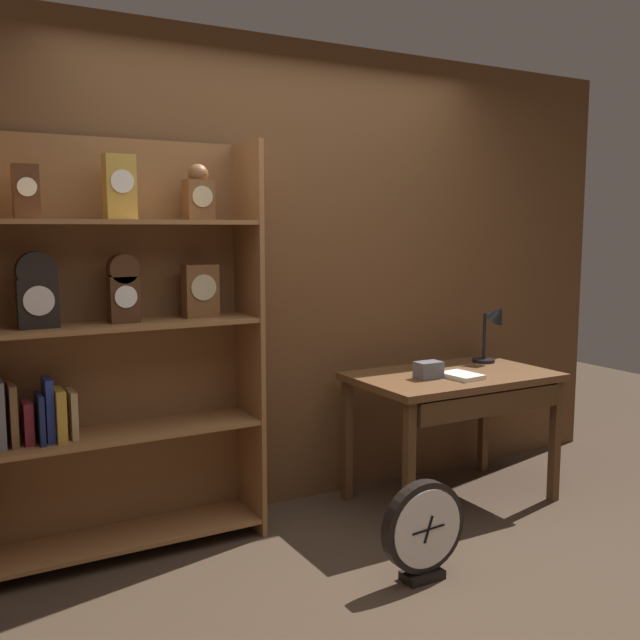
{
  "coord_description": "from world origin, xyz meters",
  "views": [
    {
      "loc": [
        -1.77,
        -2.24,
        1.58
      ],
      "look_at": [
        -0.2,
        0.57,
        1.16
      ],
      "focal_mm": 40.22,
      "sensor_mm": 36.0,
      "label": 1
    }
  ],
  "objects_px": {
    "bookshelf": "(118,343)",
    "desk_lamp": "(494,324)",
    "round_clock_large": "(423,530)",
    "open_repair_manual": "(461,376)",
    "toolbox_small": "(428,370)",
    "workbench": "(455,390)"
  },
  "relations": [
    {
      "from": "toolbox_small",
      "to": "open_repair_manual",
      "type": "relative_size",
      "value": 0.66
    },
    {
      "from": "bookshelf",
      "to": "desk_lamp",
      "type": "bearing_deg",
      "value": -3.52
    },
    {
      "from": "bookshelf",
      "to": "toolbox_small",
      "type": "bearing_deg",
      "value": -11.12
    },
    {
      "from": "workbench",
      "to": "toolbox_small",
      "type": "distance_m",
      "value": 0.25
    },
    {
      "from": "desk_lamp",
      "to": "toolbox_small",
      "type": "relative_size",
      "value": 2.6
    },
    {
      "from": "desk_lamp",
      "to": "round_clock_large",
      "type": "distance_m",
      "value": 1.61
    },
    {
      "from": "bookshelf",
      "to": "workbench",
      "type": "relative_size",
      "value": 1.76
    },
    {
      "from": "toolbox_small",
      "to": "open_repair_manual",
      "type": "xyz_separation_m",
      "value": [
        0.16,
        -0.08,
        -0.03
      ]
    },
    {
      "from": "workbench",
      "to": "desk_lamp",
      "type": "xyz_separation_m",
      "value": [
        0.43,
        0.16,
        0.33
      ]
    },
    {
      "from": "desk_lamp",
      "to": "round_clock_large",
      "type": "bearing_deg",
      "value": -144.46
    },
    {
      "from": "desk_lamp",
      "to": "toolbox_small",
      "type": "xyz_separation_m",
      "value": [
        -0.64,
        -0.18,
        -0.19
      ]
    },
    {
      "from": "workbench",
      "to": "toolbox_small",
      "type": "bearing_deg",
      "value": -175.54
    },
    {
      "from": "toolbox_small",
      "to": "desk_lamp",
      "type": "bearing_deg",
      "value": 15.58
    },
    {
      "from": "open_repair_manual",
      "to": "round_clock_large",
      "type": "height_order",
      "value": "open_repair_manual"
    },
    {
      "from": "workbench",
      "to": "bookshelf",
      "type": "bearing_deg",
      "value": 170.61
    },
    {
      "from": "toolbox_small",
      "to": "round_clock_large",
      "type": "distance_m",
      "value": 1.01
    },
    {
      "from": "round_clock_large",
      "to": "desk_lamp",
      "type": "bearing_deg",
      "value": 35.54
    },
    {
      "from": "bookshelf",
      "to": "workbench",
      "type": "distance_m",
      "value": 1.88
    },
    {
      "from": "workbench",
      "to": "toolbox_small",
      "type": "xyz_separation_m",
      "value": [
        -0.21,
        -0.02,
        0.14
      ]
    },
    {
      "from": "desk_lamp",
      "to": "round_clock_large",
      "type": "relative_size",
      "value": 0.83
    },
    {
      "from": "bookshelf",
      "to": "open_repair_manual",
      "type": "relative_size",
      "value": 9.12
    },
    {
      "from": "workbench",
      "to": "open_repair_manual",
      "type": "xyz_separation_m",
      "value": [
        -0.04,
        -0.1,
        0.1
      ]
    }
  ]
}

